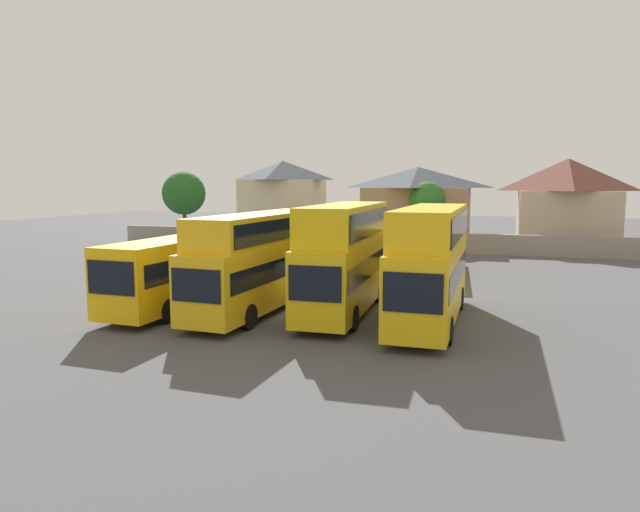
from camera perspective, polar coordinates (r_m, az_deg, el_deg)
name	(u,v)px	position (r m, az deg, el deg)	size (l,w,h in m)	color
ground	(376,263)	(44.91, 5.56, -0.70)	(140.00, 140.00, 0.00)	#4C4C4F
depot_boundary_wall	(393,242)	(52.62, 7.29, 1.42)	(56.00, 0.50, 1.80)	gray
bus_1	(185,267)	(29.52, -13.25, -1.07)	(3.10, 11.18, 3.50)	#F1B30E
bus_2	(262,256)	(27.98, -5.79, 0.02)	(3.13, 11.77, 4.73)	yellow
bus_3	(345,253)	(27.09, 2.49, 0.33)	(2.71, 10.23, 5.18)	yellow
bus_4	(431,258)	(25.67, 10.97, -0.24)	(2.60, 10.65, 5.13)	yellow
bus_5	(314,240)	(43.53, -0.63, 1.62)	(3.30, 11.16, 3.34)	yellow
bus_6	(370,240)	(42.86, 5.00, 1.62)	(3.53, 11.55, 3.50)	yellow
bus_7	(425,243)	(41.92, 10.45, 1.26)	(3.21, 12.16, 3.30)	yellow
house_terrace_left	(283,200)	(62.04, -3.71, 5.55)	(8.15, 7.12, 8.58)	beige
house_terrace_centre	(417,206)	(58.38, 9.64, 4.97)	(10.54, 7.95, 7.80)	#9E7A60
house_terrace_right	(567,203)	(58.72, 23.32, 4.85)	(9.00, 7.63, 8.49)	#C6B293
tree_left_of_lot	(427,200)	(54.48, 10.60, 5.46)	(3.36, 3.36, 6.36)	brown
tree_behind_wall	(184,194)	(56.26, -13.39, 6.06)	(4.08, 4.08, 7.28)	brown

